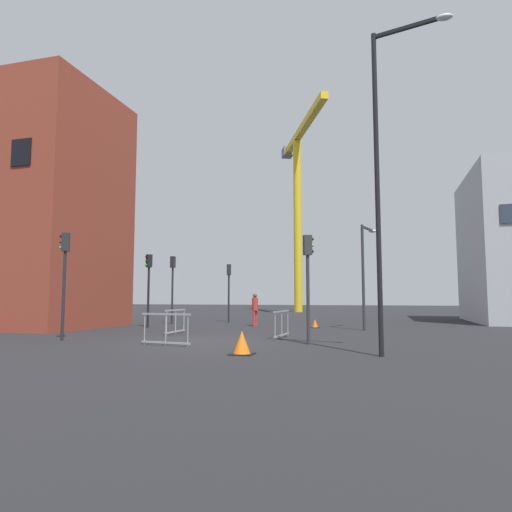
% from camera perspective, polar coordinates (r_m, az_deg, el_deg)
% --- Properties ---
extents(ground, '(160.00, 160.00, 0.00)m').
position_cam_1_polar(ground, '(16.55, -7.39, -10.83)').
color(ground, black).
extents(brick_building, '(9.37, 7.09, 12.90)m').
position_cam_1_polar(brick_building, '(28.19, -27.10, 5.19)').
color(brick_building, brown).
rests_on(brick_building, ground).
extents(construction_crane, '(7.71, 16.20, 20.42)m').
position_cam_1_polar(construction_crane, '(51.26, 5.38, 8.46)').
color(construction_crane, yellow).
rests_on(construction_crane, ground).
extents(streetlamp_tall, '(2.16, 0.68, 9.29)m').
position_cam_1_polar(streetlamp_tall, '(13.41, 16.08, 11.32)').
color(streetlamp_tall, black).
rests_on(streetlamp_tall, ground).
extents(streetlamp_short, '(0.78, 1.79, 5.24)m').
position_cam_1_polar(streetlamp_short, '(23.14, 13.68, -1.11)').
color(streetlamp_short, '#2D2D30').
rests_on(streetlamp_short, ground).
extents(traffic_light_near, '(0.28, 0.38, 3.78)m').
position_cam_1_polar(traffic_light_near, '(29.46, -3.47, -3.45)').
color(traffic_light_near, '#232326').
rests_on(traffic_light_near, ground).
extents(traffic_light_corner, '(0.39, 0.35, 4.07)m').
position_cam_1_polar(traffic_light_corner, '(18.50, -23.16, -1.41)').
color(traffic_light_corner, '#232326').
rests_on(traffic_light_corner, ground).
extents(traffic_light_far, '(0.36, 0.38, 3.94)m').
position_cam_1_polar(traffic_light_far, '(25.05, -13.49, -2.76)').
color(traffic_light_far, black).
rests_on(traffic_light_far, ground).
extents(traffic_light_island, '(0.39, 0.34, 3.79)m').
position_cam_1_polar(traffic_light_island, '(15.79, 6.62, -1.81)').
color(traffic_light_island, '#2D2D30').
rests_on(traffic_light_island, ground).
extents(traffic_light_verge, '(0.25, 0.38, 4.14)m').
position_cam_1_polar(traffic_light_verge, '(28.15, -10.55, -2.83)').
color(traffic_light_verge, '#232326').
rests_on(traffic_light_verge, ground).
extents(pedestrian_walking, '(0.34, 0.34, 1.83)m').
position_cam_1_polar(pedestrian_walking, '(25.57, -0.13, -6.49)').
color(pedestrian_walking, red).
rests_on(pedestrian_walking, ground).
extents(safety_barrier_left_run, '(0.19, 2.06, 1.08)m').
position_cam_1_polar(safety_barrier_left_run, '(18.21, 3.29, -8.58)').
color(safety_barrier_left_run, gray).
rests_on(safety_barrier_left_run, ground).
extents(safety_barrier_front, '(0.11, 2.05, 1.08)m').
position_cam_1_polar(safety_barrier_front, '(20.44, -10.18, -8.15)').
color(safety_barrier_front, '#9EA0A5').
rests_on(safety_barrier_front, ground).
extents(safety_barrier_rear, '(1.92, 0.34, 1.08)m').
position_cam_1_polar(safety_barrier_rear, '(15.56, -11.40, -9.05)').
color(safety_barrier_rear, gray).
rests_on(safety_barrier_rear, ground).
extents(traffic_cone_by_barrier, '(0.46, 0.46, 0.46)m').
position_cam_1_polar(traffic_cone_by_barrier, '(24.33, 7.50, -8.55)').
color(traffic_cone_by_barrier, black).
rests_on(traffic_cone_by_barrier, ground).
extents(traffic_cone_striped, '(0.66, 0.66, 0.67)m').
position_cam_1_polar(traffic_cone_striped, '(12.96, -1.81, -11.04)').
color(traffic_cone_striped, black).
rests_on(traffic_cone_striped, ground).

